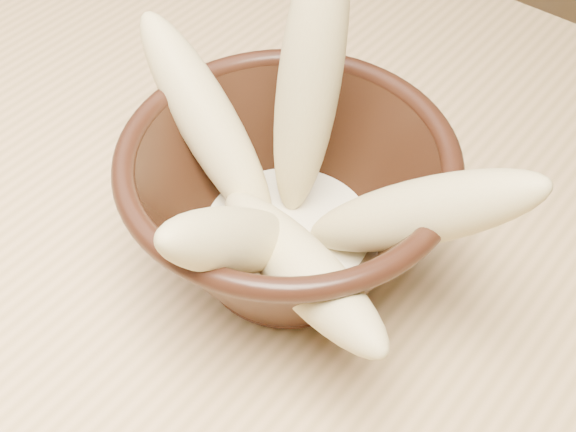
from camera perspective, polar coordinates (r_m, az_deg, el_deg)
name	(u,v)px	position (r m, az deg, el deg)	size (l,w,h in m)	color
table	(337,333)	(0.65, 3.50, -8.31)	(1.20, 0.80, 0.75)	tan
bowl	(288,206)	(0.54, 0.00, 0.74)	(0.22, 0.22, 0.12)	black
milk_puddle	(288,235)	(0.56, 0.00, -1.33)	(0.12, 0.12, 0.02)	beige
banana_upright	(309,80)	(0.51, 1.54, 9.62)	(0.04, 0.04, 0.20)	tan
banana_left	(207,120)	(0.56, -5.80, 6.79)	(0.04, 0.04, 0.17)	tan
banana_right	(415,213)	(0.49, 9.05, 0.18)	(0.04, 0.04, 0.18)	tan
banana_across	(298,267)	(0.48, 0.72, -3.64)	(0.04, 0.04, 0.18)	tan
banana_front	(239,241)	(0.48, -3.54, -1.77)	(0.04, 0.04, 0.16)	tan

